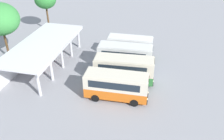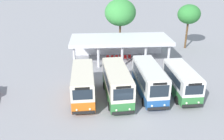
% 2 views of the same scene
% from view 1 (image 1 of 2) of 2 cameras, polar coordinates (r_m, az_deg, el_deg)
% --- Properties ---
extents(ground_plane, '(180.00, 180.00, 0.00)m').
position_cam_1_polar(ground_plane, '(30.36, 8.30, -2.56)').
color(ground_plane, '#939399').
extents(city_bus_nearest_orange, '(2.47, 7.11, 3.19)m').
position_cam_1_polar(city_bus_nearest_orange, '(26.17, 1.06, -3.65)').
color(city_bus_nearest_orange, black).
rests_on(city_bus_nearest_orange, ground).
extents(city_bus_second_in_row, '(2.71, 7.39, 3.35)m').
position_cam_1_polar(city_bus_second_in_row, '(28.96, 2.89, 0.28)').
color(city_bus_second_in_row, black).
rests_on(city_bus_second_in_row, ground).
extents(city_bus_middle_cream, '(2.53, 7.37, 3.32)m').
position_cam_1_polar(city_bus_middle_cream, '(32.01, 3.16, 3.49)').
color(city_bus_middle_cream, black).
rests_on(city_bus_middle_cream, ground).
extents(city_bus_fourth_amber, '(2.39, 6.65, 3.02)m').
position_cam_1_polar(city_bus_fourth_amber, '(35.12, 4.35, 5.83)').
color(city_bus_fourth_amber, black).
rests_on(city_bus_fourth_amber, ground).
extents(terminal_canopy, '(14.35, 6.12, 3.40)m').
position_cam_1_polar(terminal_canopy, '(33.69, -16.97, 5.16)').
color(terminal_canopy, silver).
rests_on(terminal_canopy, ground).
extents(waiting_chair_end_by_column, '(0.46, 0.46, 0.86)m').
position_cam_1_polar(waiting_chair_end_by_column, '(32.90, -16.69, 0.31)').
color(waiting_chair_end_by_column, slate).
rests_on(waiting_chair_end_by_column, ground).
extents(waiting_chair_second_from_end, '(0.46, 0.46, 0.86)m').
position_cam_1_polar(waiting_chair_second_from_end, '(33.36, -16.12, 0.86)').
color(waiting_chair_second_from_end, slate).
rests_on(waiting_chair_second_from_end, ground).
extents(waiting_chair_middle_seat, '(0.46, 0.46, 0.86)m').
position_cam_1_polar(waiting_chair_middle_seat, '(33.81, -15.55, 1.39)').
color(waiting_chair_middle_seat, slate).
rests_on(waiting_chair_middle_seat, ground).
extents(waiting_chair_fourth_seat, '(0.46, 0.46, 0.86)m').
position_cam_1_polar(waiting_chair_fourth_seat, '(34.34, -15.20, 1.93)').
color(waiting_chair_fourth_seat, slate).
rests_on(waiting_chair_fourth_seat, ground).
extents(waiting_chair_fifth_seat, '(0.46, 0.46, 0.86)m').
position_cam_1_polar(waiting_chair_fifth_seat, '(34.78, -14.58, 2.43)').
color(waiting_chair_fifth_seat, slate).
rests_on(waiting_chair_fifth_seat, ground).
extents(waiting_chair_far_end_seat, '(0.46, 0.46, 0.86)m').
position_cam_1_polar(waiting_chair_far_end_seat, '(35.32, -14.27, 2.94)').
color(waiting_chair_far_end_seat, slate).
rests_on(waiting_chair_far_end_seat, ground).
extents(roadside_tree_behind_canopy, '(5.12, 5.12, 8.17)m').
position_cam_1_polar(roadside_tree_behind_canopy, '(35.92, -25.20, 10.94)').
color(roadside_tree_behind_canopy, brown).
rests_on(roadside_tree_behind_canopy, ground).
extents(roadside_tree_east_of_canopy, '(3.68, 3.68, 7.31)m').
position_cam_1_polar(roadside_tree_east_of_canopy, '(44.46, -15.68, 15.87)').
color(roadside_tree_east_of_canopy, brown).
rests_on(roadside_tree_east_of_canopy, ground).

